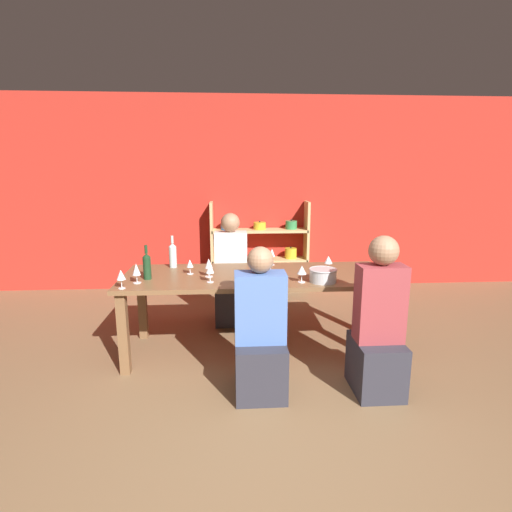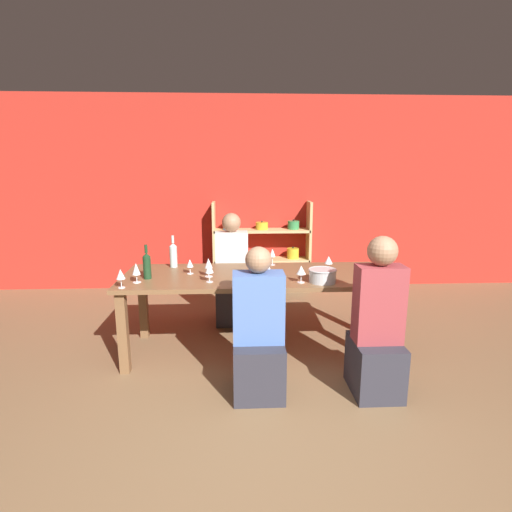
# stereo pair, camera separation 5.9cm
# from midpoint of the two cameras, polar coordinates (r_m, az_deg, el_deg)

# --- Properties ---
(ground_plane) EXTENTS (18.00, 18.00, 0.00)m
(ground_plane) POSITION_cam_midpoint_polar(r_m,az_deg,el_deg) (2.55, 0.02, -29.55)
(ground_plane) COLOR brown
(wall_back_red) EXTENTS (8.80, 0.06, 2.70)m
(wall_back_red) POSITION_cam_midpoint_polar(r_m,az_deg,el_deg) (5.74, -2.49, 8.77)
(wall_back_red) COLOR red
(wall_back_red) RESTS_ON ground_plane
(shelf_unit) EXTENTS (1.37, 0.30, 1.26)m
(shelf_unit) POSITION_cam_midpoint_polar(r_m,az_deg,el_deg) (5.67, 0.00, -0.17)
(shelf_unit) COLOR tan
(shelf_unit) RESTS_ON ground_plane
(dining_table) EXTENTS (2.44, 0.91, 0.75)m
(dining_table) POSITION_cam_midpoint_polar(r_m,az_deg,el_deg) (3.70, -0.36, -3.88)
(dining_table) COLOR brown
(dining_table) RESTS_ON ground_plane
(mixing_bowl) EXTENTS (0.24, 0.24, 0.11)m
(mixing_bowl) POSITION_cam_midpoint_polar(r_m,az_deg,el_deg) (3.46, 9.06, -2.67)
(mixing_bowl) COLOR #B7BABC
(mixing_bowl) RESTS_ON dining_table
(wine_bottle_green) EXTENTS (0.07, 0.07, 0.30)m
(wine_bottle_green) POSITION_cam_midpoint_polar(r_m,az_deg,el_deg) (3.63, -15.77, -1.33)
(wine_bottle_green) COLOR #19381E
(wine_bottle_green) RESTS_ON dining_table
(wine_bottle_dark) EXTENTS (0.07, 0.07, 0.32)m
(wine_bottle_dark) POSITION_cam_midpoint_polar(r_m,az_deg,el_deg) (4.00, -12.22, 0.17)
(wine_bottle_dark) COLOR #B2C6C1
(wine_bottle_dark) RESTS_ON dining_table
(wine_glass_red_a) EXTENTS (0.08, 0.08, 0.15)m
(wine_glass_red_a) POSITION_cam_midpoint_polar(r_m,az_deg,el_deg) (3.41, 6.06, -2.05)
(wine_glass_red_a) COLOR white
(wine_glass_red_a) RESTS_ON dining_table
(wine_glass_empty_a) EXTENTS (0.07, 0.07, 0.17)m
(wine_glass_empty_a) POSITION_cam_midpoint_polar(r_m,az_deg,el_deg) (3.42, -7.09, -1.80)
(wine_glass_empty_a) COLOR white
(wine_glass_empty_a) RESTS_ON dining_table
(wine_glass_white_a) EXTENTS (0.07, 0.07, 0.17)m
(wine_glass_white_a) POSITION_cam_midpoint_polar(r_m,az_deg,el_deg) (3.59, -7.24, -1.16)
(wine_glass_white_a) COLOR white
(wine_glass_white_a) RESTS_ON dining_table
(wine_glass_empty_b) EXTENTS (0.07, 0.07, 0.17)m
(wine_glass_empty_b) POSITION_cam_midpoint_polar(r_m,az_deg,el_deg) (3.53, -17.19, -1.91)
(wine_glass_empty_b) COLOR white
(wine_glass_empty_b) RESTS_ON dining_table
(wine_glass_white_b) EXTENTS (0.07, 0.07, 0.16)m
(wine_glass_white_b) POSITION_cam_midpoint_polar(r_m,az_deg,el_deg) (3.41, -19.20, -2.63)
(wine_glass_white_b) COLOR white
(wine_glass_white_b) RESTS_ON dining_table
(wine_glass_white_c) EXTENTS (0.06, 0.06, 0.14)m
(wine_glass_white_c) POSITION_cam_midpoint_polar(r_m,az_deg,el_deg) (3.72, -9.88, -1.14)
(wine_glass_white_c) COLOR white
(wine_glass_white_c) RESTS_ON dining_table
(wine_glass_red_b) EXTENTS (0.08, 0.08, 0.16)m
(wine_glass_red_b) POSITION_cam_midpoint_polar(r_m,az_deg,el_deg) (3.50, 1.04, -1.39)
(wine_glass_red_b) COLOR white
(wine_glass_red_b) RESTS_ON dining_table
(wine_glass_red_c) EXTENTS (0.08, 0.08, 0.15)m
(wine_glass_red_c) POSITION_cam_midpoint_polar(r_m,az_deg,el_deg) (3.81, 9.86, -0.60)
(wine_glass_red_c) COLOR white
(wine_glass_red_c) RESTS_ON dining_table
(wine_glass_red_d) EXTENTS (0.06, 0.06, 0.17)m
(wine_glass_red_d) POSITION_cam_midpoint_polar(r_m,az_deg,el_deg) (4.01, 1.87, 0.39)
(wine_glass_red_d) COLOR white
(wine_glass_red_d) RESTS_ON dining_table
(person_near_a) EXTENTS (0.38, 0.48, 1.15)m
(person_near_a) POSITION_cam_midpoint_polar(r_m,az_deg,el_deg) (3.11, 0.03, -11.99)
(person_near_a) COLOR #2D2D38
(person_near_a) RESTS_ON ground_plane
(person_far_a) EXTENTS (0.36, 0.44, 1.24)m
(person_far_a) POSITION_cam_midpoint_polar(r_m,az_deg,el_deg) (4.50, -3.95, -3.70)
(person_far_a) COLOR #2D2D38
(person_far_a) RESTS_ON ground_plane
(person_near_b) EXTENTS (0.35, 0.44, 1.23)m
(person_near_b) POSITION_cam_midpoint_polar(r_m,az_deg,el_deg) (3.23, 16.51, -10.66)
(person_near_b) COLOR #2D2D38
(person_near_b) RESTS_ON ground_plane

